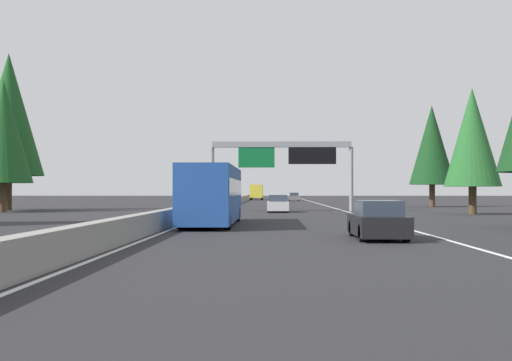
% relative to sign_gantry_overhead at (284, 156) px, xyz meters
% --- Properties ---
extents(ground_plane, '(320.00, 320.00, 0.00)m').
position_rel_sign_gantry_overhead_xyz_m(ground_plane, '(6.76, 6.04, -4.92)').
color(ground_plane, '#262628').
extents(median_barrier, '(180.00, 0.56, 0.90)m').
position_rel_sign_gantry_overhead_xyz_m(median_barrier, '(26.76, 6.34, -4.47)').
color(median_barrier, gray).
rests_on(median_barrier, ground).
extents(shoulder_stripe_right, '(160.00, 0.16, 0.01)m').
position_rel_sign_gantry_overhead_xyz_m(shoulder_stripe_right, '(16.76, -5.48, -4.91)').
color(shoulder_stripe_right, silver).
rests_on(shoulder_stripe_right, ground).
extents(shoulder_stripe_median, '(160.00, 0.16, 0.01)m').
position_rel_sign_gantry_overhead_xyz_m(shoulder_stripe_median, '(16.76, 5.79, -4.91)').
color(shoulder_stripe_median, silver).
rests_on(shoulder_stripe_median, ground).
extents(sign_gantry_overhead, '(0.50, 12.68, 6.18)m').
position_rel_sign_gantry_overhead_xyz_m(sign_gantry_overhead, '(0.00, 0.00, 0.00)').
color(sign_gantry_overhead, gray).
rests_on(sign_gantry_overhead, ground).
extents(sedan_mid_center, '(4.40, 1.80, 1.47)m').
position_rel_sign_gantry_overhead_xyz_m(sedan_mid_center, '(-31.73, -3.00, -4.23)').
color(sedan_mid_center, black).
rests_on(sedan_mid_center, ground).
extents(bus_far_left, '(11.50, 2.55, 3.10)m').
position_rel_sign_gantry_overhead_xyz_m(bus_far_left, '(-22.08, 4.22, -3.20)').
color(bus_far_left, '#1E4793').
rests_on(bus_far_left, ground).
extents(sedan_mid_left, '(4.40, 1.80, 1.47)m').
position_rel_sign_gantry_overhead_xyz_m(sedan_mid_left, '(-1.95, 0.53, -4.23)').
color(sedan_mid_left, silver).
rests_on(sedan_mid_left, ground).
extents(box_truck_far_right, '(8.50, 2.40, 2.95)m').
position_rel_sign_gantry_overhead_xyz_m(box_truck_far_right, '(67.59, 4.03, -3.31)').
color(box_truck_far_right, gold).
rests_on(box_truck_far_right, ground).
extents(sedan_distant_a, '(4.40, 1.80, 1.47)m').
position_rel_sign_gantry_overhead_xyz_m(sedan_distant_a, '(56.08, -2.86, -4.23)').
color(sedan_distant_a, slate).
rests_on(sedan_distant_a, ground).
extents(oncoming_near, '(5.60, 2.00, 1.86)m').
position_rel_sign_gantry_overhead_xyz_m(oncoming_near, '(29.16, 9.06, -4.00)').
color(oncoming_near, red).
rests_on(oncoming_near, ground).
extents(conifer_right_mid, '(4.31, 4.31, 9.80)m').
position_rel_sign_gantry_overhead_xyz_m(conifer_right_mid, '(-6.83, -14.44, 1.04)').
color(conifer_right_mid, '#4C3823').
rests_on(conifer_right_mid, ground).
extents(conifer_right_far, '(5.04, 5.04, 11.46)m').
position_rel_sign_gantry_overhead_xyz_m(conifer_right_far, '(15.56, -16.99, 2.05)').
color(conifer_right_far, '#4C3823').
rests_on(conifer_right_far, ground).
extents(conifer_left_near, '(4.98, 4.98, 11.32)m').
position_rel_sign_gantry_overhead_xyz_m(conifer_left_near, '(-2.66, 23.98, 1.96)').
color(conifer_left_near, '#4C3823').
rests_on(conifer_left_near, ground).
extents(conifer_left_mid, '(6.48, 6.48, 14.72)m').
position_rel_sign_gantry_overhead_xyz_m(conifer_left_mid, '(2.32, 25.64, 4.04)').
color(conifer_left_mid, '#4C3823').
rests_on(conifer_left_mid, ground).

